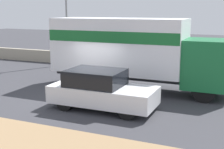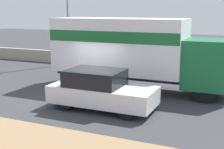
% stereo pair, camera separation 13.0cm
% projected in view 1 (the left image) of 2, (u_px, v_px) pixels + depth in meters
% --- Properties ---
extents(ground_plane, '(80.00, 80.00, 0.00)m').
position_uv_depth(ground_plane, '(83.00, 101.00, 13.85)').
color(ground_plane, '#38383D').
extents(stone_wall_backdrop, '(60.00, 0.35, 0.91)m').
position_uv_depth(stone_wall_backdrop, '(140.00, 63.00, 20.91)').
color(stone_wall_backdrop, '#A39984').
rests_on(stone_wall_backdrop, ground_plane).
extents(street_lamp, '(0.56, 0.28, 7.07)m').
position_uv_depth(street_lamp, '(66.00, 8.00, 21.94)').
color(street_lamp, gray).
rests_on(street_lamp, ground_plane).
extents(box_truck, '(8.68, 2.47, 3.55)m').
position_uv_depth(box_truck, '(131.00, 48.00, 15.38)').
color(box_truck, '#196B38').
rests_on(box_truck, ground_plane).
extents(car_hatchback, '(4.28, 1.86, 1.60)m').
position_uv_depth(car_hatchback, '(101.00, 90.00, 12.58)').
color(car_hatchback, silver).
rests_on(car_hatchback, ground_plane).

